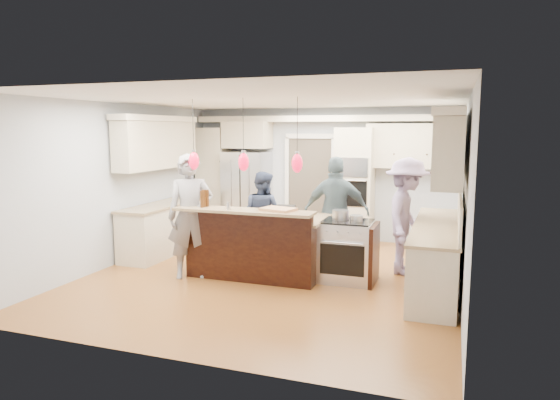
{
  "coord_description": "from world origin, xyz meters",
  "views": [
    {
      "loc": [
        2.59,
        -7.06,
        2.25
      ],
      "look_at": [
        0.0,
        0.35,
        1.15
      ],
      "focal_mm": 32.0,
      "sensor_mm": 36.0,
      "label": 1
    }
  ],
  "objects_px": {
    "person_bar_end": "(191,216)",
    "person_far_left": "(263,215)",
    "island_range": "(349,251)",
    "refrigerator": "(247,194)",
    "kitchen_island": "(259,243)"
  },
  "relations": [
    {
      "from": "refrigerator",
      "to": "kitchen_island",
      "type": "distance_m",
      "value": 2.91
    },
    {
      "from": "refrigerator",
      "to": "person_bar_end",
      "type": "bearing_deg",
      "value": -82.84
    },
    {
      "from": "island_range",
      "to": "person_bar_end",
      "type": "relative_size",
      "value": 0.48
    },
    {
      "from": "person_bar_end",
      "to": "person_far_left",
      "type": "relative_size",
      "value": 1.24
    },
    {
      "from": "island_range",
      "to": "person_far_left",
      "type": "height_order",
      "value": "person_far_left"
    },
    {
      "from": "kitchen_island",
      "to": "island_range",
      "type": "distance_m",
      "value": 1.41
    },
    {
      "from": "person_bar_end",
      "to": "island_range",
      "type": "bearing_deg",
      "value": -16.16
    },
    {
      "from": "kitchen_island",
      "to": "island_range",
      "type": "relative_size",
      "value": 2.28
    },
    {
      "from": "island_range",
      "to": "person_bar_end",
      "type": "xyz_separation_m",
      "value": [
        -2.32,
        -0.6,
        0.49
      ]
    },
    {
      "from": "kitchen_island",
      "to": "person_far_left",
      "type": "bearing_deg",
      "value": 108.22
    },
    {
      "from": "refrigerator",
      "to": "person_bar_end",
      "type": "xyz_separation_m",
      "value": [
        0.39,
        -3.09,
        0.05
      ]
    },
    {
      "from": "refrigerator",
      "to": "kitchen_island",
      "type": "bearing_deg",
      "value": -63.12
    },
    {
      "from": "person_bar_end",
      "to": "person_far_left",
      "type": "distance_m",
      "value": 1.62
    },
    {
      "from": "refrigerator",
      "to": "person_far_left",
      "type": "distance_m",
      "value": 1.87
    },
    {
      "from": "island_range",
      "to": "kitchen_island",
      "type": "bearing_deg",
      "value": -176.91
    }
  ]
}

